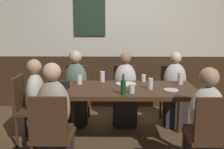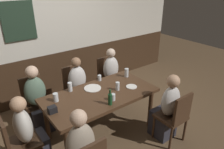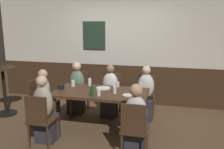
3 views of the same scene
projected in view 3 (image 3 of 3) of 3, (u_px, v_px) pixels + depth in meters
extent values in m
plane|color=brown|center=(101.00, 128.00, 4.60)|extent=(12.00, 12.00, 0.00)
cube|color=#3D2819|center=(119.00, 83.00, 6.06)|extent=(6.40, 0.10, 0.95)
cube|color=beige|center=(119.00, 31.00, 5.78)|extent=(6.40, 0.10, 1.65)
cube|color=#233828|center=(94.00, 35.00, 5.88)|extent=(0.56, 0.03, 0.68)
cube|color=#472D1C|center=(101.00, 93.00, 4.44)|extent=(1.73, 0.89, 0.05)
cylinder|color=#472D1C|center=(55.00, 115.00, 4.35)|extent=(0.07, 0.07, 0.69)
cylinder|color=#472D1C|center=(139.00, 123.00, 4.00)|extent=(0.07, 0.07, 0.69)
cylinder|color=#472D1C|center=(71.00, 102.00, 5.04)|extent=(0.07, 0.07, 0.69)
cylinder|color=#472D1C|center=(144.00, 108.00, 4.69)|extent=(0.07, 0.07, 0.69)
cube|color=#422B1C|center=(111.00, 95.00, 5.25)|extent=(0.40, 0.40, 0.04)
cube|color=#422B1C|center=(113.00, 83.00, 5.37)|extent=(0.36, 0.04, 0.43)
cylinder|color=#422B1C|center=(117.00, 108.00, 5.10)|extent=(0.04, 0.04, 0.41)
cylinder|color=#422B1C|center=(101.00, 107.00, 5.18)|extent=(0.04, 0.04, 0.41)
cylinder|color=#422B1C|center=(120.00, 103.00, 5.42)|extent=(0.04, 0.04, 0.41)
cylinder|color=#422B1C|center=(105.00, 102.00, 5.50)|extent=(0.04, 0.04, 0.41)
cube|color=#422B1C|center=(43.00, 120.00, 3.93)|extent=(0.40, 0.40, 0.04)
cube|color=#422B1C|center=(36.00, 110.00, 3.71)|extent=(0.36, 0.04, 0.43)
cylinder|color=#422B1C|center=(40.00, 127.00, 4.18)|extent=(0.04, 0.04, 0.41)
cylinder|color=#422B1C|center=(58.00, 129.00, 4.10)|extent=(0.04, 0.04, 0.41)
cylinder|color=#422B1C|center=(29.00, 136.00, 3.86)|extent=(0.04, 0.04, 0.41)
cylinder|color=#422B1C|center=(48.00, 138.00, 3.78)|extent=(0.04, 0.04, 0.41)
cube|color=#422B1C|center=(135.00, 129.00, 3.58)|extent=(0.40, 0.40, 0.04)
cube|color=#422B1C|center=(133.00, 119.00, 3.36)|extent=(0.36, 0.04, 0.43)
cylinder|color=#422B1C|center=(126.00, 137.00, 3.83)|extent=(0.04, 0.04, 0.41)
cylinder|color=#422B1C|center=(147.00, 139.00, 3.76)|extent=(0.04, 0.04, 0.41)
cylinder|color=#422B1C|center=(121.00, 147.00, 3.51)|extent=(0.04, 0.04, 0.41)
cube|color=#422B1C|center=(146.00, 98.00, 5.07)|extent=(0.40, 0.40, 0.04)
cube|color=#422B1C|center=(147.00, 85.00, 5.19)|extent=(0.36, 0.04, 0.43)
cylinder|color=#422B1C|center=(153.00, 111.00, 4.92)|extent=(0.04, 0.04, 0.41)
cylinder|color=#422B1C|center=(136.00, 110.00, 5.00)|extent=(0.04, 0.04, 0.41)
cylinder|color=#422B1C|center=(154.00, 106.00, 5.24)|extent=(0.04, 0.04, 0.41)
cylinder|color=#422B1C|center=(138.00, 104.00, 5.32)|extent=(0.04, 0.04, 0.41)
cube|color=#422B1C|center=(43.00, 102.00, 4.78)|extent=(0.40, 0.40, 0.04)
cube|color=#422B1C|center=(34.00, 90.00, 4.77)|extent=(0.04, 0.36, 0.43)
cylinder|color=#422B1C|center=(55.00, 111.00, 4.95)|extent=(0.04, 0.04, 0.41)
cylinder|color=#422B1C|center=(47.00, 117.00, 4.63)|extent=(0.04, 0.04, 0.41)
cylinder|color=#422B1C|center=(40.00, 109.00, 5.03)|extent=(0.04, 0.04, 0.41)
cylinder|color=#422B1C|center=(31.00, 115.00, 4.71)|extent=(0.04, 0.04, 0.41)
cube|color=#422B1C|center=(78.00, 93.00, 5.42)|extent=(0.40, 0.40, 0.04)
cube|color=#422B1C|center=(81.00, 81.00, 5.54)|extent=(0.36, 0.04, 0.43)
cylinder|color=#422B1C|center=(83.00, 105.00, 5.27)|extent=(0.04, 0.04, 0.41)
cylinder|color=#422B1C|center=(68.00, 104.00, 5.35)|extent=(0.04, 0.04, 0.41)
cylinder|color=#422B1C|center=(88.00, 100.00, 5.59)|extent=(0.04, 0.04, 0.41)
cylinder|color=#422B1C|center=(74.00, 99.00, 5.67)|extent=(0.04, 0.04, 0.41)
cube|color=#2D2D38|center=(109.00, 106.00, 5.17)|extent=(0.32, 0.34, 0.45)
ellipsoid|color=silver|center=(110.00, 84.00, 5.15)|extent=(0.34, 0.22, 0.49)
sphere|color=#936B4C|center=(110.00, 69.00, 5.08)|extent=(0.17, 0.17, 0.17)
cube|color=#2D2D38|center=(47.00, 128.00, 4.10)|extent=(0.32, 0.34, 0.45)
ellipsoid|color=tan|center=(43.00, 102.00, 3.91)|extent=(0.34, 0.22, 0.54)
sphere|color=#DBB293|center=(42.00, 81.00, 3.83)|extent=(0.18, 0.18, 0.18)
cube|color=#2D2D38|center=(136.00, 138.00, 3.75)|extent=(0.32, 0.34, 0.45)
ellipsoid|color=silver|center=(136.00, 112.00, 3.57)|extent=(0.34, 0.22, 0.49)
sphere|color=tan|center=(136.00, 90.00, 3.49)|extent=(0.19, 0.19, 0.19)
cube|color=#2D2D38|center=(145.00, 109.00, 4.99)|extent=(0.32, 0.34, 0.45)
ellipsoid|color=silver|center=(146.00, 86.00, 4.98)|extent=(0.34, 0.22, 0.50)
sphere|color=beige|center=(146.00, 70.00, 4.91)|extent=(0.18, 0.18, 0.18)
cube|color=#2D2D38|center=(49.00, 112.00, 4.79)|extent=(0.34, 0.32, 0.45)
ellipsoid|color=beige|center=(44.00, 90.00, 4.72)|extent=(0.22, 0.34, 0.47)
sphere|color=tan|center=(43.00, 74.00, 4.65)|extent=(0.19, 0.19, 0.19)
cube|color=#2D2D38|center=(76.00, 103.00, 5.34)|extent=(0.32, 0.34, 0.45)
ellipsoid|color=#56705B|center=(77.00, 81.00, 5.33)|extent=(0.34, 0.22, 0.51)
sphere|color=#DBB293|center=(77.00, 66.00, 5.25)|extent=(0.20, 0.20, 0.20)
cylinder|color=silver|center=(115.00, 90.00, 4.29)|extent=(0.06, 0.06, 0.14)
cylinder|color=#331E14|center=(115.00, 92.00, 4.30)|extent=(0.06, 0.06, 0.07)
cylinder|color=silver|center=(99.00, 93.00, 4.16)|extent=(0.07, 0.07, 0.10)
cylinder|color=gold|center=(99.00, 94.00, 4.17)|extent=(0.06, 0.06, 0.05)
cylinder|color=silver|center=(73.00, 83.00, 4.76)|extent=(0.07, 0.07, 0.13)
cylinder|color=#331E14|center=(73.00, 84.00, 4.77)|extent=(0.07, 0.07, 0.09)
cylinder|color=silver|center=(118.00, 84.00, 4.73)|extent=(0.06, 0.06, 0.10)
cylinder|color=gold|center=(118.00, 85.00, 4.73)|extent=(0.05, 0.05, 0.08)
cylinder|color=silver|center=(141.00, 87.00, 4.46)|extent=(0.07, 0.07, 0.16)
cylinder|color=silver|center=(141.00, 89.00, 4.47)|extent=(0.06, 0.06, 0.08)
cylinder|color=silver|center=(90.00, 82.00, 4.83)|extent=(0.07, 0.07, 0.15)
cylinder|color=#B26623|center=(90.00, 84.00, 4.84)|extent=(0.06, 0.06, 0.08)
cylinder|color=#194723|center=(92.00, 92.00, 4.12)|extent=(0.06, 0.06, 0.17)
cylinder|color=#194723|center=(92.00, 85.00, 4.09)|extent=(0.03, 0.03, 0.07)
cylinder|color=white|center=(103.00, 88.00, 4.63)|extent=(0.27, 0.27, 0.01)
cylinder|color=white|center=(127.00, 95.00, 4.19)|extent=(0.18, 0.18, 0.01)
cube|color=black|center=(61.00, 87.00, 4.58)|extent=(0.11, 0.09, 0.09)
cylinder|color=black|center=(7.00, 113.00, 5.31)|extent=(0.44, 0.44, 0.03)
cylinder|color=black|center=(4.00, 91.00, 5.20)|extent=(0.07, 0.07, 0.99)
cylinder|color=#382316|center=(2.00, 68.00, 5.09)|extent=(0.56, 0.56, 0.03)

